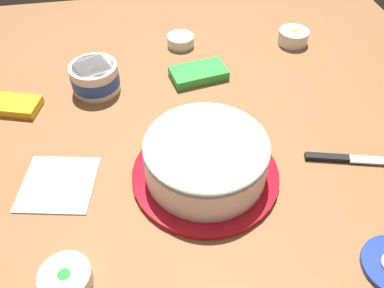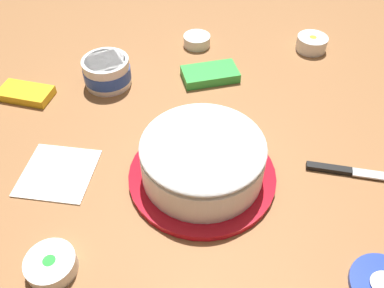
% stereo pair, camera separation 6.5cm
% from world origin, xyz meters
% --- Properties ---
extents(ground_plane, '(1.54, 1.54, 0.00)m').
position_xyz_m(ground_plane, '(0.00, 0.00, 0.00)').
color(ground_plane, '#936038').
extents(frosted_cake, '(0.31, 0.31, 0.12)m').
position_xyz_m(frosted_cake, '(-0.03, 0.10, 0.05)').
color(frosted_cake, red).
rests_on(frosted_cake, ground_plane).
extents(frosting_tub, '(0.12, 0.12, 0.07)m').
position_xyz_m(frosting_tub, '(0.20, -0.24, 0.04)').
color(frosting_tub, white).
rests_on(frosting_tub, ground_plane).
extents(spreading_knife, '(0.23, 0.08, 0.01)m').
position_xyz_m(spreading_knife, '(-0.35, 0.11, 0.01)').
color(spreading_knife, silver).
rests_on(spreading_knife, ground_plane).
extents(sprinkle_bowl_green, '(0.09, 0.09, 0.03)m').
position_xyz_m(sprinkle_bowl_green, '(0.25, 0.29, 0.02)').
color(sprinkle_bowl_green, white).
rests_on(sprinkle_bowl_green, ground_plane).
extents(sprinkle_bowl_yellow, '(0.09, 0.09, 0.04)m').
position_xyz_m(sprinkle_bowl_yellow, '(-0.39, -0.37, 0.02)').
color(sprinkle_bowl_yellow, white).
rests_on(sprinkle_bowl_yellow, ground_plane).
extents(sprinkle_bowl_rainbow, '(0.08, 0.08, 0.03)m').
position_xyz_m(sprinkle_bowl_rainbow, '(-0.05, -0.42, 0.02)').
color(sprinkle_bowl_rainbow, white).
rests_on(sprinkle_bowl_rainbow, ground_plane).
extents(candy_box_lower, '(0.15, 0.11, 0.02)m').
position_xyz_m(candy_box_lower, '(0.41, -0.20, 0.01)').
color(candy_box_lower, yellow).
rests_on(candy_box_lower, ground_plane).
extents(candy_box_upper, '(0.16, 0.11, 0.03)m').
position_xyz_m(candy_box_upper, '(-0.08, -0.25, 0.01)').
color(candy_box_upper, green).
rests_on(candy_box_upper, ground_plane).
extents(paper_napkin, '(0.18, 0.18, 0.01)m').
position_xyz_m(paper_napkin, '(0.28, 0.07, 0.00)').
color(paper_napkin, white).
rests_on(paper_napkin, ground_plane).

